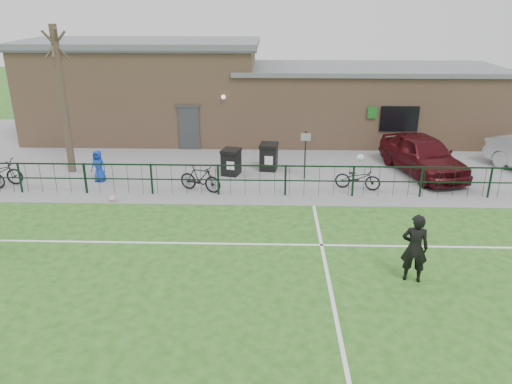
{
  "coord_description": "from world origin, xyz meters",
  "views": [
    {
      "loc": [
        0.44,
        -9.41,
        6.91
      ],
      "look_at": [
        0.0,
        5.0,
        1.3
      ],
      "focal_mm": 35.0,
      "sensor_mm": 36.0,
      "label": 1
    }
  ],
  "objects_px": {
    "bare_tree": "(63,102)",
    "car_maroon": "(423,155)",
    "wheelie_bin_left": "(231,163)",
    "sign_post": "(305,155)",
    "ball_ground": "(112,199)",
    "bicycle_d": "(200,178)",
    "spectator_child": "(98,166)",
    "bicycle_e": "(358,178)",
    "wheelie_bin_right": "(269,158)"
  },
  "relations": [
    {
      "from": "bare_tree",
      "to": "car_maroon",
      "type": "bearing_deg",
      "value": 0.71
    },
    {
      "from": "wheelie_bin_left",
      "to": "car_maroon",
      "type": "height_order",
      "value": "car_maroon"
    },
    {
      "from": "sign_post",
      "to": "car_maroon",
      "type": "height_order",
      "value": "sign_post"
    },
    {
      "from": "bare_tree",
      "to": "wheelie_bin_left",
      "type": "relative_size",
      "value": 6.0
    },
    {
      "from": "bare_tree",
      "to": "ball_ground",
      "type": "height_order",
      "value": "bare_tree"
    },
    {
      "from": "car_maroon",
      "to": "bicycle_d",
      "type": "relative_size",
      "value": 2.79
    },
    {
      "from": "wheelie_bin_left",
      "to": "spectator_child",
      "type": "bearing_deg",
      "value": -153.48
    },
    {
      "from": "car_maroon",
      "to": "ball_ground",
      "type": "distance_m",
      "value": 12.6
    },
    {
      "from": "ball_ground",
      "to": "bare_tree",
      "type": "bearing_deg",
      "value": 129.39
    },
    {
      "from": "bare_tree",
      "to": "bicycle_e",
      "type": "height_order",
      "value": "bare_tree"
    },
    {
      "from": "wheelie_bin_right",
      "to": "spectator_child",
      "type": "bearing_deg",
      "value": -158.34
    },
    {
      "from": "car_maroon",
      "to": "spectator_child",
      "type": "xyz_separation_m",
      "value": [
        -13.21,
        -1.38,
        -0.17
      ]
    },
    {
      "from": "wheelie_bin_left",
      "to": "spectator_child",
      "type": "distance_m",
      "value": 5.33
    },
    {
      "from": "sign_post",
      "to": "ball_ground",
      "type": "relative_size",
      "value": 8.79
    },
    {
      "from": "wheelie_bin_left",
      "to": "sign_post",
      "type": "xyz_separation_m",
      "value": [
        3.03,
        -0.45,
        0.5
      ]
    },
    {
      "from": "bicycle_d",
      "to": "sign_post",
      "type": "bearing_deg",
      "value": -48.24
    },
    {
      "from": "wheelie_bin_right",
      "to": "sign_post",
      "type": "distance_m",
      "value": 1.92
    },
    {
      "from": "bare_tree",
      "to": "wheelie_bin_right",
      "type": "height_order",
      "value": "bare_tree"
    },
    {
      "from": "bicycle_e",
      "to": "wheelie_bin_left",
      "type": "bearing_deg",
      "value": 85.72
    },
    {
      "from": "car_maroon",
      "to": "wheelie_bin_left",
      "type": "bearing_deg",
      "value": 166.88
    },
    {
      "from": "ball_ground",
      "to": "wheelie_bin_right",
      "type": "bearing_deg",
      "value": 33.74
    },
    {
      "from": "wheelie_bin_left",
      "to": "wheelie_bin_right",
      "type": "distance_m",
      "value": 1.7
    },
    {
      "from": "sign_post",
      "to": "ball_ground",
      "type": "bearing_deg",
      "value": -159.63
    },
    {
      "from": "wheelie_bin_left",
      "to": "bicycle_e",
      "type": "relative_size",
      "value": 0.58
    },
    {
      "from": "bare_tree",
      "to": "car_maroon",
      "type": "relative_size",
      "value": 1.25
    },
    {
      "from": "bicycle_e",
      "to": "ball_ground",
      "type": "relative_size",
      "value": 7.6
    },
    {
      "from": "spectator_child",
      "to": "ball_ground",
      "type": "relative_size",
      "value": 5.67
    },
    {
      "from": "bicycle_d",
      "to": "spectator_child",
      "type": "xyz_separation_m",
      "value": [
        -4.21,
        0.97,
        0.13
      ]
    },
    {
      "from": "bare_tree",
      "to": "bicycle_d",
      "type": "xyz_separation_m",
      "value": [
        5.78,
        -2.17,
        -2.46
      ]
    },
    {
      "from": "bicycle_d",
      "to": "bicycle_e",
      "type": "bearing_deg",
      "value": -65.2
    },
    {
      "from": "car_maroon",
      "to": "bare_tree",
      "type": "bearing_deg",
      "value": 165.03
    },
    {
      "from": "bare_tree",
      "to": "wheelie_bin_right",
      "type": "relative_size",
      "value": 5.66
    },
    {
      "from": "sign_post",
      "to": "bicycle_d",
      "type": "height_order",
      "value": "sign_post"
    },
    {
      "from": "wheelie_bin_right",
      "to": "car_maroon",
      "type": "bearing_deg",
      "value": 4.63
    },
    {
      "from": "bare_tree",
      "to": "sign_post",
      "type": "relative_size",
      "value": 3.0
    },
    {
      "from": "wheelie_bin_left",
      "to": "car_maroon",
      "type": "bearing_deg",
      "value": 18.05
    },
    {
      "from": "bare_tree",
      "to": "sign_post",
      "type": "bearing_deg",
      "value": -3.66
    },
    {
      "from": "wheelie_bin_right",
      "to": "car_maroon",
      "type": "relative_size",
      "value": 0.22
    },
    {
      "from": "wheelie_bin_right",
      "to": "sign_post",
      "type": "relative_size",
      "value": 0.53
    },
    {
      "from": "wheelie_bin_left",
      "to": "car_maroon",
      "type": "relative_size",
      "value": 0.21
    },
    {
      "from": "car_maroon",
      "to": "wheelie_bin_right",
      "type": "bearing_deg",
      "value": 161.38
    },
    {
      "from": "sign_post",
      "to": "wheelie_bin_left",
      "type": "bearing_deg",
      "value": 171.48
    },
    {
      "from": "car_maroon",
      "to": "ball_ground",
      "type": "height_order",
      "value": "car_maroon"
    },
    {
      "from": "sign_post",
      "to": "bicycle_e",
      "type": "height_order",
      "value": "sign_post"
    },
    {
      "from": "sign_post",
      "to": "car_maroon",
      "type": "xyz_separation_m",
      "value": [
        4.95,
        0.81,
        -0.18
      ]
    },
    {
      "from": "bare_tree",
      "to": "spectator_child",
      "type": "distance_m",
      "value": 3.06
    },
    {
      "from": "car_maroon",
      "to": "bicycle_e",
      "type": "xyz_separation_m",
      "value": [
        -2.98,
        -1.94,
        -0.36
      ]
    },
    {
      "from": "wheelie_bin_left",
      "to": "sign_post",
      "type": "height_order",
      "value": "sign_post"
    },
    {
      "from": "bicycle_e",
      "to": "car_maroon",
      "type": "bearing_deg",
      "value": -43.55
    },
    {
      "from": "car_maroon",
      "to": "ball_ground",
      "type": "relative_size",
      "value": 21.06
    }
  ]
}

